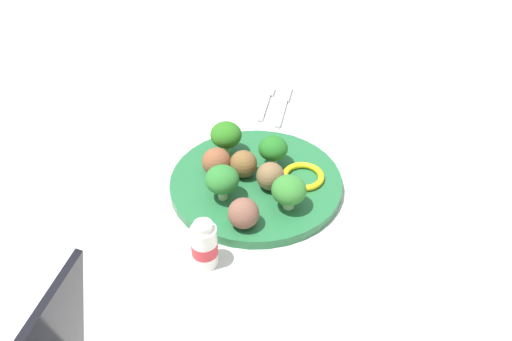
# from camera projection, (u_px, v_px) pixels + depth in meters

# --- Properties ---
(ground_plane) EXTENTS (4.00, 4.00, 0.00)m
(ground_plane) POSITION_uv_depth(u_px,v_px,m) (256.00, 188.00, 0.99)
(ground_plane) COLOR beige
(plate) EXTENTS (0.28, 0.28, 0.02)m
(plate) POSITION_uv_depth(u_px,v_px,m) (256.00, 184.00, 0.99)
(plate) COLOR #236638
(plate) RESTS_ON ground_plane
(broccoli_floret_front_left) EXTENTS (0.05, 0.05, 0.06)m
(broccoli_floret_front_left) POSITION_uv_depth(u_px,v_px,m) (222.00, 180.00, 0.92)
(broccoli_floret_front_left) COLOR #9BCB82
(broccoli_floret_front_left) RESTS_ON plate
(broccoli_floret_mid_left) EXTENTS (0.05, 0.05, 0.06)m
(broccoli_floret_mid_left) POSITION_uv_depth(u_px,v_px,m) (289.00, 190.00, 0.91)
(broccoli_floret_mid_left) COLOR #9BCC84
(broccoli_floret_mid_left) RESTS_ON plate
(broccoli_floret_center) EXTENTS (0.05, 0.05, 0.06)m
(broccoli_floret_center) POSITION_uv_depth(u_px,v_px,m) (226.00, 135.00, 1.01)
(broccoli_floret_center) COLOR #95BD6A
(broccoli_floret_center) RESTS_ON plate
(broccoli_floret_back_left) EXTENTS (0.05, 0.05, 0.05)m
(broccoli_floret_back_left) POSITION_uv_depth(u_px,v_px,m) (273.00, 149.00, 0.99)
(broccoli_floret_back_left) COLOR #98B77E
(broccoli_floret_back_left) RESTS_ON plate
(meatball_mid_right) EXTENTS (0.05, 0.05, 0.05)m
(meatball_mid_right) POSITION_uv_depth(u_px,v_px,m) (270.00, 176.00, 0.95)
(meatball_mid_right) COLOR brown
(meatball_mid_right) RESTS_ON plate
(meatball_mid_left) EXTENTS (0.05, 0.05, 0.05)m
(meatball_mid_left) POSITION_uv_depth(u_px,v_px,m) (217.00, 161.00, 0.98)
(meatball_mid_left) COLOR brown
(meatball_mid_left) RESTS_ON plate
(meatball_front_right) EXTENTS (0.05, 0.05, 0.05)m
(meatball_front_right) POSITION_uv_depth(u_px,v_px,m) (243.00, 213.00, 0.89)
(meatball_front_right) COLOR brown
(meatball_front_right) RESTS_ON plate
(meatball_back_left) EXTENTS (0.04, 0.04, 0.04)m
(meatball_back_left) POSITION_uv_depth(u_px,v_px,m) (243.00, 164.00, 0.98)
(meatball_back_left) COLOR brown
(meatball_back_left) RESTS_ON plate
(pepper_ring_front_left) EXTENTS (0.09, 0.09, 0.01)m
(pepper_ring_front_left) POSITION_uv_depth(u_px,v_px,m) (303.00, 176.00, 0.98)
(pepper_ring_front_left) COLOR yellow
(pepper_ring_front_left) RESTS_ON plate
(napkin) EXTENTS (0.17, 0.12, 0.01)m
(napkin) POSITION_uv_depth(u_px,v_px,m) (274.00, 106.00, 1.18)
(napkin) COLOR white
(napkin) RESTS_ON ground_plane
(fork) EXTENTS (0.12, 0.03, 0.01)m
(fork) POSITION_uv_depth(u_px,v_px,m) (266.00, 101.00, 1.18)
(fork) COLOR silver
(fork) RESTS_ON napkin
(knife) EXTENTS (0.15, 0.03, 0.01)m
(knife) POSITION_uv_depth(u_px,v_px,m) (283.00, 103.00, 1.18)
(knife) COLOR silver
(knife) RESTS_ON napkin
(yogurt_bottle) EXTENTS (0.04, 0.04, 0.08)m
(yogurt_bottle) POSITION_uv_depth(u_px,v_px,m) (204.00, 245.00, 0.84)
(yogurt_bottle) COLOR white
(yogurt_bottle) RESTS_ON ground_plane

